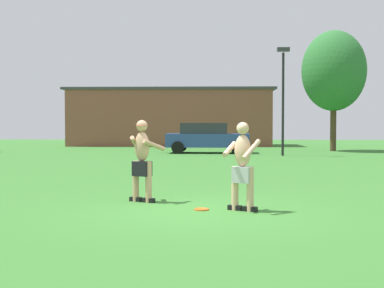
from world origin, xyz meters
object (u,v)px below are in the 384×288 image
Objects in this scene: lamp_post at (283,89)px; tree_right_field at (334,71)px; car_blue_near_post at (207,137)px; player_in_gray at (242,165)px; player_with_cap at (142,157)px; frisbee at (201,209)px.

lamp_post is 0.77× the size of tree_right_field.
lamp_post is (3.68, -2.19, 2.41)m from car_blue_near_post.
player_in_gray is at bearing -99.79° from lamp_post.
player_with_cap is 1.82m from frisbee.
tree_right_field reaches higher than frisbee.
tree_right_field is (8.19, 19.80, 3.54)m from player_with_cap.
player_in_gray is 0.24× the size of tree_right_field.
tree_right_field reaches higher than player_in_gray.
frisbee is at bearing -102.35° from lamp_post.
player_in_gray is 22.06m from tree_right_field.
lamp_post reaches higher than car_blue_near_post.
player_with_cap is 0.32× the size of lamp_post.
lamp_post reaches higher than player_in_gray.
player_with_cap is at bearing 152.03° from player_in_gray.
lamp_post is (2.84, 16.49, 2.38)m from player_in_gray.
car_blue_near_post is 4.91m from lamp_post.
car_blue_near_post is 8.22m from tree_right_field.
car_blue_near_post is at bearing 90.25° from frisbee.
player_with_cap is at bearing -112.46° from tree_right_field.
player_in_gray is at bearing -5.20° from frisbee.
tree_right_field is (3.36, 4.37, 1.23)m from lamp_post.
frisbee is 17.12m from lamp_post.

